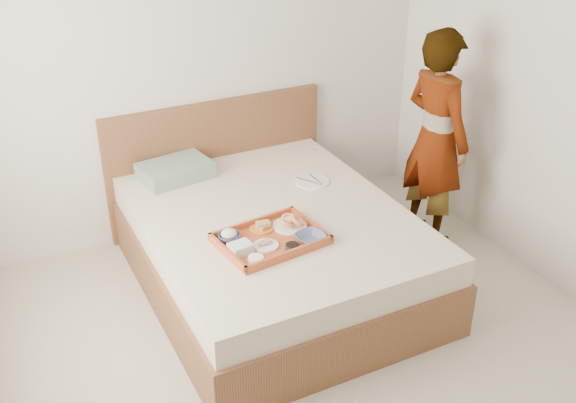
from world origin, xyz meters
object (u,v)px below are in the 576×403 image
at_px(tray, 271,238).
at_px(person, 436,139).
at_px(bed, 274,249).
at_px(dinner_plate, 312,181).

xyz_separation_m(tray, person, (1.43, 0.36, 0.21)).
bearing_deg(person, bed, 87.70).
height_order(bed, dinner_plate, dinner_plate).
relative_size(bed, tray, 3.40).
relative_size(tray, dinner_plate, 2.52).
bearing_deg(dinner_plate, tray, -135.60).
xyz_separation_m(bed, person, (1.27, 0.06, 0.50)).
relative_size(bed, dinner_plate, 8.58).
relative_size(bed, person, 1.30).
height_order(bed, tray, tray).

